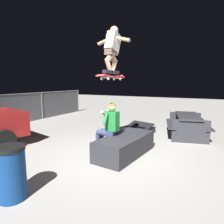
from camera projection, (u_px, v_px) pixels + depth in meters
name	position (u px, v px, depth m)	size (l,w,h in m)	color
ground_plane	(117.00, 158.00, 4.88)	(40.00, 40.00, 0.00)	gray
ledge_box_main	(125.00, 146.00, 5.06)	(1.86, 0.79, 0.50)	#28282D
person_sitting_on_ledge	(109.00, 125.00, 5.16)	(0.60, 0.77, 1.33)	#2D3856
skateboard	(111.00, 77.00, 4.77)	(1.03, 0.27, 0.13)	#B72D2D
skater_airborne	(112.00, 48.00, 4.71)	(0.63, 0.89, 1.12)	black
kicker_ramp	(134.00, 132.00, 7.20)	(1.53, 1.32, 0.45)	black
picnic_table_back	(188.00, 122.00, 6.75)	(1.97, 1.70, 0.75)	#28282D
trash_bin	(11.00, 173.00, 3.12)	(0.47, 0.47, 0.87)	navy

